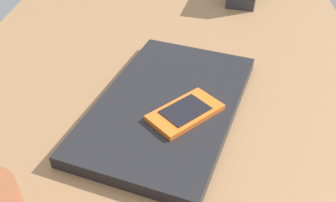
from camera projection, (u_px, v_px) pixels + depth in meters
desk_surface at (157, 103)px, 69.38cm from camera, size 120.00×80.00×3.00cm
laptop_closed at (168, 105)px, 64.83cm from camera, size 40.45×30.59×2.12cm
cell_phone_on_laptop at (185, 112)px, 61.05cm from camera, size 12.67×12.58×0.98cm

